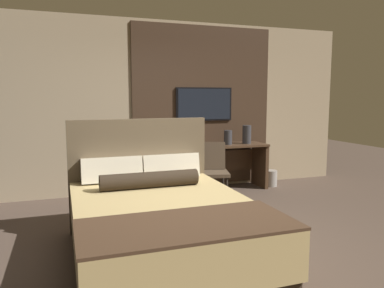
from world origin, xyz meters
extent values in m
plane|color=#4C3D33|center=(0.00, 0.00, 0.00)|extent=(16.00, 16.00, 0.00)
cube|color=tan|center=(0.00, 2.60, 1.40)|extent=(7.20, 0.06, 2.80)
cube|color=#3D2B1E|center=(0.97, 2.56, 1.40)|extent=(2.46, 0.03, 2.70)
cube|color=#33281E|center=(-0.48, -0.22, 0.11)|extent=(1.55, 2.09, 0.22)
cube|color=tan|center=(-0.48, -0.22, 0.41)|extent=(1.60, 2.15, 0.39)
cube|color=#422D1E|center=(-0.48, -0.92, 0.62)|extent=(1.62, 0.75, 0.02)
cube|color=brown|center=(-0.48, 0.90, 0.65)|extent=(1.63, 0.08, 1.31)
cube|color=beige|center=(-0.83, 0.76, 0.75)|extent=(0.67, 0.23, 0.31)
cube|color=beige|center=(-0.14, 0.76, 0.75)|extent=(0.67, 0.23, 0.31)
cylinder|color=#2D2319|center=(-0.48, 0.34, 0.69)|extent=(1.04, 0.17, 0.17)
cube|color=#422D1E|center=(0.97, 2.25, 0.75)|extent=(1.96, 0.56, 0.03)
cube|color=#422D1E|center=(0.02, 2.25, 0.37)|extent=(0.06, 0.50, 0.74)
cube|color=#422D1E|center=(1.92, 2.25, 0.37)|extent=(0.06, 0.50, 0.74)
cube|color=#422D1E|center=(0.97, 2.51, 0.44)|extent=(1.84, 0.02, 0.37)
cube|color=black|center=(0.97, 2.52, 1.44)|extent=(1.00, 0.04, 0.56)
cube|color=black|center=(0.97, 2.50, 1.44)|extent=(0.94, 0.01, 0.52)
cube|color=#4C3D2D|center=(0.75, 1.62, 0.43)|extent=(0.58, 0.56, 0.05)
cube|color=#4C3D2D|center=(0.81, 1.81, 0.67)|extent=(0.45, 0.22, 0.42)
cylinder|color=black|center=(0.52, 1.50, 0.20)|extent=(0.04, 0.04, 0.41)
cylinder|color=black|center=(0.89, 1.39, 0.20)|extent=(0.04, 0.04, 0.41)
cylinder|color=black|center=(0.62, 1.85, 0.20)|extent=(0.04, 0.04, 0.41)
cylinder|color=black|center=(0.99, 1.75, 0.20)|extent=(0.04, 0.04, 0.41)
cylinder|color=#333338|center=(1.28, 2.21, 0.89)|extent=(0.14, 0.14, 0.24)
cylinder|color=#333338|center=(1.64, 2.23, 0.93)|extent=(0.15, 0.15, 0.31)
cube|color=navy|center=(0.64, 2.33, 0.79)|extent=(0.26, 0.22, 0.03)
cylinder|color=gray|center=(2.11, 2.19, 0.14)|extent=(0.22, 0.22, 0.28)
camera|label=1|loc=(-1.34, -3.46, 1.56)|focal=35.00mm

